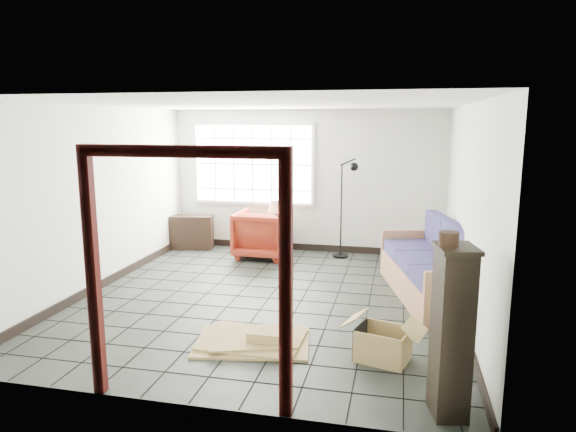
% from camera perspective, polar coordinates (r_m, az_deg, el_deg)
% --- Properties ---
extents(ground, '(5.50, 5.50, 0.00)m').
position_cam_1_polar(ground, '(7.11, -2.13, -9.12)').
color(ground, black).
rests_on(ground, ground).
extents(room_shell, '(5.02, 5.52, 2.61)m').
position_cam_1_polar(room_shell, '(6.76, -2.17, 4.50)').
color(room_shell, silver).
rests_on(room_shell, ground).
extents(window_panel, '(2.32, 0.08, 1.52)m').
position_cam_1_polar(window_panel, '(9.60, -3.91, 5.78)').
color(window_panel, silver).
rests_on(window_panel, ground).
extents(doorway_trim, '(1.80, 0.08, 2.20)m').
position_cam_1_polar(doorway_trim, '(4.26, -11.49, -3.34)').
color(doorway_trim, '#3A0F0D').
rests_on(doorway_trim, ground).
extents(futon_sofa, '(1.43, 2.47, 1.03)m').
position_cam_1_polar(futon_sofa, '(7.33, 16.14, -5.85)').
color(futon_sofa, '#986344').
rests_on(futon_sofa, ground).
extents(armchair, '(0.92, 0.86, 0.92)m').
position_cam_1_polar(armchair, '(9.10, -2.81, -1.74)').
color(armchair, maroon).
rests_on(armchair, ground).
extents(side_table, '(0.66, 0.66, 0.56)m').
position_cam_1_polar(side_table, '(9.26, -1.34, -1.52)').
color(side_table, black).
rests_on(side_table, ground).
extents(table_lamp, '(0.33, 0.33, 0.43)m').
position_cam_1_polar(table_lamp, '(9.23, -1.36, 0.97)').
color(table_lamp, black).
rests_on(table_lamp, side_table).
extents(projector, '(0.29, 0.23, 0.10)m').
position_cam_1_polar(projector, '(9.16, -1.03, -0.70)').
color(projector, silver).
rests_on(projector, side_table).
extents(floor_lamp, '(0.47, 0.41, 1.77)m').
position_cam_1_polar(floor_lamp, '(8.96, 6.56, 1.19)').
color(floor_lamp, black).
rests_on(floor_lamp, ground).
extents(console_shelf, '(0.86, 0.47, 0.63)m').
position_cam_1_polar(console_shelf, '(9.89, -10.72, -1.77)').
color(console_shelf, black).
rests_on(console_shelf, ground).
extents(tall_shelf, '(0.37, 0.44, 1.43)m').
position_cam_1_polar(tall_shelf, '(4.42, 17.73, -12.06)').
color(tall_shelf, black).
rests_on(tall_shelf, ground).
extents(pot, '(0.19, 0.19, 0.12)m').
position_cam_1_polar(pot, '(4.16, 17.42, -2.48)').
color(pot, black).
rests_on(pot, tall_shelf).
extents(open_box, '(0.88, 0.60, 0.46)m').
position_cam_1_polar(open_box, '(5.43, 10.49, -13.82)').
color(open_box, '#A0824D').
rests_on(open_box, ground).
extents(cardboard_pile, '(1.34, 1.05, 0.18)m').
position_cam_1_polar(cardboard_pile, '(5.75, -3.75, -13.51)').
color(cardboard_pile, '#A0824D').
rests_on(cardboard_pile, ground).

